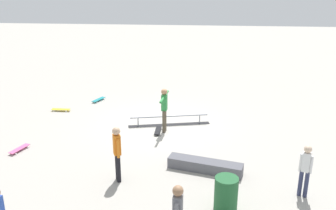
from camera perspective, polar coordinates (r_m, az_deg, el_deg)
ground_plane at (r=14.72m, az=-1.29°, el=-3.06°), size 60.00×60.00×0.00m
grind_rail at (r=14.67m, az=0.18°, el=-2.43°), size 3.17×0.92×0.38m
skate_ledge at (r=11.44m, az=5.64°, el=-9.16°), size 2.29×1.00×0.33m
skater_main at (r=13.77m, az=-0.56°, el=-0.30°), size 0.23×1.36×1.68m
skateboard_main at (r=14.04m, az=-1.53°, el=-3.87°), size 0.26×0.80×0.09m
bystander_white_shirt at (r=10.50m, az=20.17°, el=-8.99°), size 0.33×0.23×1.49m
bystander_orange_shirt at (r=10.64m, az=-7.74°, el=-6.95°), size 0.26×0.37×1.65m
loose_skateboard_yellow at (r=16.81m, az=-15.97°, el=-0.65°), size 0.80×0.26×0.09m
loose_skateboard_teal at (r=17.73m, az=-10.50°, el=0.84°), size 0.49×0.82×0.09m
loose_skateboard_pink at (r=13.57m, az=-21.66°, el=-6.20°), size 0.44×0.82×0.09m
trash_bin at (r=9.68m, az=8.81°, el=-13.19°), size 0.59×0.59×0.89m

